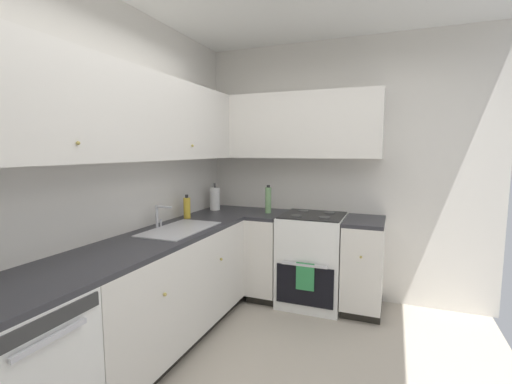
% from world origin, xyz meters
% --- Properties ---
extents(wall_back, '(4.00, 0.05, 2.68)m').
position_xyz_m(wall_back, '(0.00, 1.47, 1.34)').
color(wall_back, silver).
rests_on(wall_back, ground_plane).
extents(wall_right, '(0.05, 2.99, 2.68)m').
position_xyz_m(wall_right, '(1.97, 0.00, 1.34)').
color(wall_right, silver).
rests_on(wall_right, ground_plane).
extents(lower_cabinets_back, '(1.83, 0.62, 0.87)m').
position_xyz_m(lower_cabinets_back, '(0.44, 1.15, 0.44)').
color(lower_cabinets_back, silver).
rests_on(lower_cabinets_back, ground_plane).
extents(countertop_back, '(3.03, 0.60, 0.03)m').
position_xyz_m(countertop_back, '(0.43, 1.14, 0.89)').
color(countertop_back, '#2D2D33').
rests_on(countertop_back, lower_cabinets_back).
extents(lower_cabinets_right, '(0.62, 1.31, 0.87)m').
position_xyz_m(lower_cabinets_right, '(1.65, 0.16, 0.44)').
color(lower_cabinets_right, silver).
rests_on(lower_cabinets_right, ground_plane).
extents(countertop_right, '(0.60, 1.31, 0.03)m').
position_xyz_m(countertop_right, '(1.65, 0.16, 0.89)').
color(countertop_right, '#2D2D33').
rests_on(countertop_right, lower_cabinets_right).
extents(oven_range, '(0.68, 0.62, 1.06)m').
position_xyz_m(oven_range, '(1.67, 0.22, 0.46)').
color(oven_range, white).
rests_on(oven_range, ground_plane).
extents(upper_cabinets_back, '(2.71, 0.34, 0.66)m').
position_xyz_m(upper_cabinets_back, '(0.27, 1.28, 1.81)').
color(upper_cabinets_back, silver).
extents(upper_cabinets_right, '(0.32, 1.86, 0.66)m').
position_xyz_m(upper_cabinets_right, '(1.79, 0.51, 1.81)').
color(upper_cabinets_right, silver).
extents(sink, '(0.72, 0.40, 0.10)m').
position_xyz_m(sink, '(0.65, 1.11, 0.87)').
color(sink, '#B7B7BC').
rests_on(sink, countertop_back).
extents(faucet, '(0.07, 0.16, 0.19)m').
position_xyz_m(faucet, '(0.65, 1.32, 1.02)').
color(faucet, silver).
rests_on(faucet, countertop_back).
extents(soap_bottle, '(0.07, 0.07, 0.23)m').
position_xyz_m(soap_bottle, '(1.09, 1.32, 1.01)').
color(soap_bottle, gold).
rests_on(soap_bottle, countertop_back).
extents(paper_towel_roll, '(0.11, 0.11, 0.31)m').
position_xyz_m(paper_towel_roll, '(1.62, 1.30, 1.03)').
color(paper_towel_roll, white).
rests_on(paper_towel_roll, countertop_back).
extents(oil_bottle, '(0.06, 0.06, 0.29)m').
position_xyz_m(oil_bottle, '(1.65, 0.69, 1.04)').
color(oil_bottle, '#729E66').
rests_on(oil_bottle, countertop_right).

